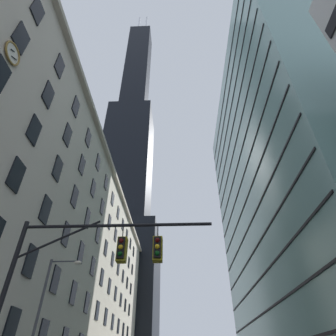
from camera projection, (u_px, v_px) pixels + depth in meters
name	position (u px, v px, depth m)	size (l,w,h in m)	color
station_building	(59.00, 257.00, 39.08)	(12.64, 74.57, 29.54)	beige
dark_skyscraper	(124.00, 191.00, 104.21)	(26.32, 26.32, 192.20)	black
glass_office_midrise	(288.00, 181.00, 48.01)	(16.16, 48.08, 56.61)	gray
traffic_signal_mast	(92.00, 266.00, 11.33)	(8.50, 0.63, 6.98)	black
street_lamppost	(44.00, 310.00, 18.02)	(2.31, 0.32, 8.04)	#47474C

